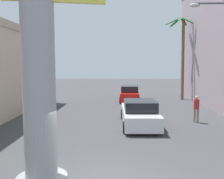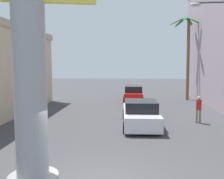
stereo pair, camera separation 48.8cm
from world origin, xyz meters
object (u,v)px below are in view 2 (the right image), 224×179
object	(u,v)px
palm_tree_far_right	(188,46)
car_far	(134,94)
car_lead	(140,114)
neon_sign_pole	(28,14)
pedestrian_mid_right	(199,107)

from	to	relation	value
palm_tree_far_right	car_far	bearing A→B (deg)	-162.72
car_lead	car_far	bearing A→B (deg)	91.77
car_lead	car_far	distance (m)	9.87
neon_sign_pole	car_lead	size ratio (longest dim) A/B	2.11
car_far	palm_tree_far_right	size ratio (longest dim) A/B	0.50
neon_sign_pole	car_far	distance (m)	19.14
car_lead	pedestrian_mid_right	world-z (taller)	pedestrian_mid_right
neon_sign_pole	car_lead	world-z (taller)	neon_sign_pole
palm_tree_far_right	pedestrian_mid_right	distance (m)	11.73
car_lead	car_far	world-z (taller)	same
car_far	car_lead	bearing A→B (deg)	-88.23
car_lead	palm_tree_far_right	bearing A→B (deg)	65.85
palm_tree_far_right	pedestrian_mid_right	xyz separation A→B (m)	(-1.53, -10.69, -4.59)
car_far	palm_tree_far_right	world-z (taller)	palm_tree_far_right
neon_sign_pole	car_lead	bearing A→B (deg)	69.56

